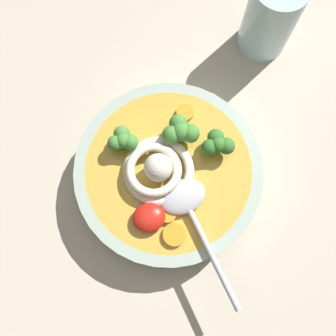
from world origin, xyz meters
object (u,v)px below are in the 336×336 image
soup_spoon (188,207)px  drinking_glass (270,17)px  soup_bowl (168,173)px  noodle_pile (157,170)px

soup_spoon → drinking_glass: size_ratio=1.44×
soup_spoon → drinking_glass: drinking_glass is taller
soup_bowl → soup_spoon: bearing=101.1°
noodle_pile → drinking_glass: drinking_glass is taller
soup_bowl → drinking_glass: bearing=-137.9°
soup_bowl → soup_spoon: 6.66cm
drinking_glass → soup_bowl: bearing=42.1°
soup_bowl → drinking_glass: 26.84cm
noodle_pile → soup_spoon: (-2.59, 5.49, -0.48)cm
soup_spoon → drinking_glass: (-18.67, -23.49, 0.04)cm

